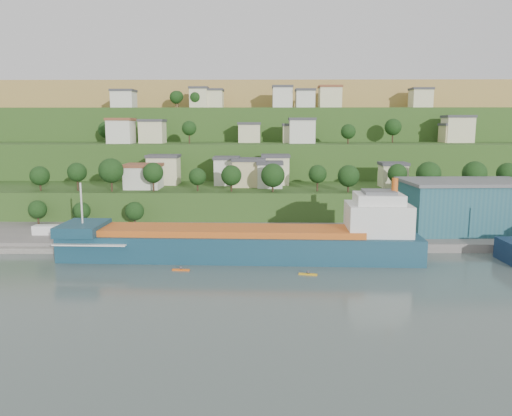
{
  "coord_description": "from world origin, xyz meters",
  "views": [
    {
      "loc": [
        -1.43,
        -93.94,
        28.24
      ],
      "look_at": [
        -2.89,
        15.0,
        10.15
      ],
      "focal_mm": 35.0,
      "sensor_mm": 36.0,
      "label": 1
    }
  ],
  "objects_px": {
    "caravan": "(47,231)",
    "kayak_orange": "(181,269)",
    "warehouse": "(465,206)",
    "cargo_ship_near": "(252,244)"
  },
  "relations": [
    {
      "from": "caravan",
      "to": "kayak_orange",
      "type": "bearing_deg",
      "value": -33.43
    },
    {
      "from": "warehouse",
      "to": "caravan",
      "type": "relative_size",
      "value": 4.94
    },
    {
      "from": "cargo_ship_near",
      "to": "kayak_orange",
      "type": "xyz_separation_m",
      "value": [
        -13.73,
        -9.38,
        -2.86
      ]
    },
    {
      "from": "warehouse",
      "to": "caravan",
      "type": "bearing_deg",
      "value": -179.73
    },
    {
      "from": "warehouse",
      "to": "kayak_orange",
      "type": "height_order",
      "value": "warehouse"
    },
    {
      "from": "warehouse",
      "to": "caravan",
      "type": "distance_m",
      "value": 103.64
    },
    {
      "from": "caravan",
      "to": "kayak_orange",
      "type": "height_order",
      "value": "caravan"
    },
    {
      "from": "warehouse",
      "to": "caravan",
      "type": "height_order",
      "value": "warehouse"
    },
    {
      "from": "warehouse",
      "to": "kayak_orange",
      "type": "bearing_deg",
      "value": -159.34
    },
    {
      "from": "cargo_ship_near",
      "to": "warehouse",
      "type": "distance_m",
      "value": 56.96
    }
  ]
}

